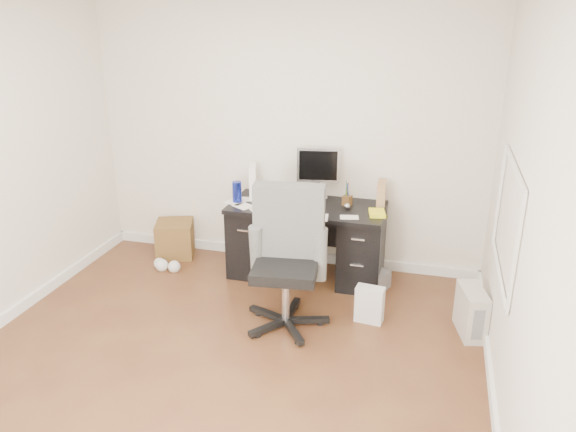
% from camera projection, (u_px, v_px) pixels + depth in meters
% --- Properties ---
extents(ground, '(4.00, 4.00, 0.00)m').
position_uv_depth(ground, '(218.00, 364.00, 4.28)').
color(ground, '#4E2719').
rests_on(ground, ground).
extents(room_shell, '(4.02, 4.02, 2.71)m').
position_uv_depth(room_shell, '(213.00, 152.00, 3.71)').
color(room_shell, silver).
rests_on(room_shell, ground).
extents(desk, '(1.50, 0.70, 0.75)m').
position_uv_depth(desk, '(307.00, 239.00, 5.56)').
color(desk, black).
rests_on(desk, ground).
extents(loose_papers, '(1.10, 0.60, 0.00)m').
position_uv_depth(loose_papers, '(286.00, 205.00, 5.44)').
color(loose_papers, silver).
rests_on(loose_papers, desk).
extents(lcd_monitor, '(0.46, 0.31, 0.53)m').
position_uv_depth(lcd_monitor, '(318.00, 173.00, 5.52)').
color(lcd_monitor, silver).
rests_on(lcd_monitor, desk).
extents(keyboard, '(0.44, 0.17, 0.02)m').
position_uv_depth(keyboard, '(296.00, 204.00, 5.44)').
color(keyboard, black).
rests_on(keyboard, desk).
extents(computer_mouse, '(0.08, 0.08, 0.06)m').
position_uv_depth(computer_mouse, '(347.00, 206.00, 5.32)').
color(computer_mouse, silver).
rests_on(computer_mouse, desk).
extents(travel_mug, '(0.11, 0.11, 0.21)m').
position_uv_depth(travel_mug, '(237.00, 192.00, 5.50)').
color(travel_mug, '#16249B').
rests_on(travel_mug, desk).
extents(white_binder, '(0.20, 0.30, 0.32)m').
position_uv_depth(white_binder, '(253.00, 181.00, 5.64)').
color(white_binder, white).
rests_on(white_binder, desk).
extents(magazine_file, '(0.12, 0.22, 0.25)m').
position_uv_depth(magazine_file, '(381.00, 194.00, 5.37)').
color(magazine_file, '#9F764D').
rests_on(magazine_file, desk).
extents(pen_cup, '(0.12, 0.12, 0.23)m').
position_uv_depth(pen_cup, '(347.00, 194.00, 5.40)').
color(pen_cup, '#543418').
rests_on(pen_cup, desk).
extents(yellow_book, '(0.19, 0.22, 0.03)m').
position_uv_depth(yellow_book, '(378.00, 213.00, 5.18)').
color(yellow_book, '#F9F71B').
rests_on(yellow_book, desk).
extents(paper_remote, '(0.31, 0.26, 0.02)m').
position_uv_depth(paper_remote, '(313.00, 216.00, 5.13)').
color(paper_remote, silver).
rests_on(paper_remote, desk).
extents(office_chair, '(0.75, 0.75, 1.20)m').
position_uv_depth(office_chair, '(286.00, 261.00, 4.60)').
color(office_chair, '#4A4C49').
rests_on(office_chair, ground).
extents(pc_tower, '(0.27, 0.43, 0.40)m').
position_uv_depth(pc_tower, '(471.00, 312.00, 4.62)').
color(pc_tower, '#A8A397').
rests_on(pc_tower, ground).
extents(shopping_bag, '(0.26, 0.20, 0.32)m').
position_uv_depth(shopping_bag, '(369.00, 304.00, 4.81)').
color(shopping_bag, silver).
rests_on(shopping_bag, ground).
extents(wicker_basket, '(0.49, 0.49, 0.38)m').
position_uv_depth(wicker_basket, '(175.00, 239.00, 6.09)').
color(wicker_basket, '#503718').
rests_on(wicker_basket, ground).
extents(desk_printer, '(0.39, 0.36, 0.19)m').
position_uv_depth(desk_printer, '(370.00, 279.00, 5.41)').
color(desk_printer, slate).
rests_on(desk_printer, ground).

